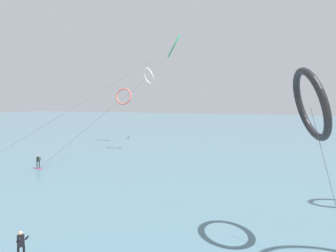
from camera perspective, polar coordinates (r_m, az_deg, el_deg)
sea_water at (r=108.62m, az=17.97°, el=-0.16°), size 400.00×200.00×0.08m
surfer_teal at (r=18.92m, az=-25.48°, el=-19.78°), size 1.40×0.69×1.70m
surfer_magenta at (r=42.34m, az=-22.85°, el=-6.25°), size 1.40×0.69×1.70m
kite_charcoal at (r=19.00m, az=24.87°, el=3.63°), size 3.56×5.48×10.42m
kite_ivory at (r=53.30m, az=-3.66°, el=9.16°), size 7.81×20.18×14.32m
kite_emerald at (r=68.04m, az=1.05°, el=14.51°), size 4.90×54.18×22.81m
kite_coral at (r=65.39m, az=-8.22°, el=5.41°), size 5.80×27.76×11.38m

